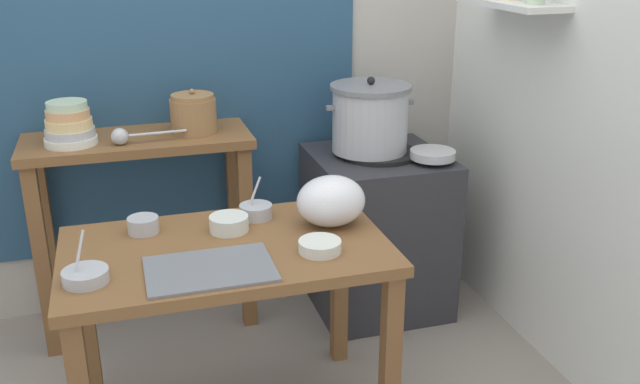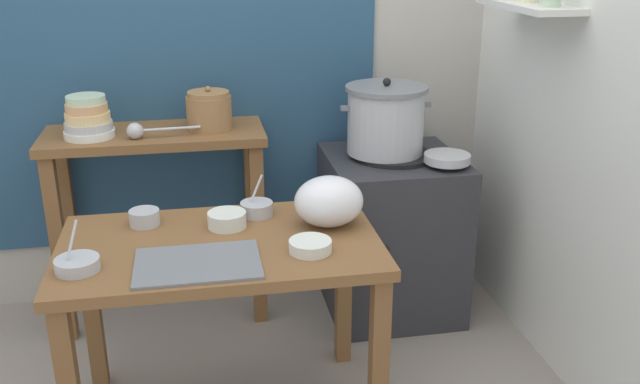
{
  "view_description": "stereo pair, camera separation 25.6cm",
  "coord_description": "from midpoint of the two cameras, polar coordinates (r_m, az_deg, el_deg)",
  "views": [
    {
      "loc": [
        -0.31,
        -2.13,
        1.72
      ],
      "look_at": [
        0.38,
        0.16,
        0.82
      ],
      "focal_mm": 38.98,
      "sensor_mm": 36.0,
      "label": 1
    },
    {
      "loc": [
        -0.06,
        -2.19,
        1.72
      ],
      "look_at": [
        0.38,
        0.16,
        0.82
      ],
      "focal_mm": 38.98,
      "sensor_mm": 36.0,
      "label": 2
    }
  ],
  "objects": [
    {
      "name": "prep_bowl_0",
      "position": [
        2.27,
        -16.32,
        -5.74
      ],
      "size": [
        0.14,
        0.14,
        0.16
      ],
      "color": "#B7BABF",
      "rests_on": "prep_table"
    },
    {
      "name": "prep_bowl_3",
      "position": [
        2.5,
        -4.77,
        -2.28
      ],
      "size": [
        0.14,
        0.14,
        0.06
      ],
      "color": "silver",
      "rests_on": "prep_table"
    },
    {
      "name": "clay_pot",
      "position": [
        3.09,
        -6.76,
        6.62
      ],
      "size": [
        0.2,
        0.2,
        0.19
      ],
      "color": "olive",
      "rests_on": "back_shelf_table"
    },
    {
      "name": "prep_bowl_1",
      "position": [
        2.6,
        -2.44,
        -1.37
      ],
      "size": [
        0.12,
        0.12,
        0.15
      ],
      "color": "#B7BABF",
      "rests_on": "prep_table"
    },
    {
      "name": "ladle",
      "position": [
        2.99,
        -12.34,
        4.9
      ],
      "size": [
        0.31,
        0.07,
        0.07
      ],
      "color": "#B7BABF",
      "rests_on": "back_shelf_table"
    },
    {
      "name": "plastic_bag",
      "position": [
        2.49,
        3.67,
        -0.83
      ],
      "size": [
        0.25,
        0.21,
        0.18
      ],
      "primitive_type": "ellipsoid",
      "color": "white",
      "rests_on": "prep_table"
    },
    {
      "name": "wall_back",
      "position": [
        3.29,
        -5.98,
        13.21
      ],
      "size": [
        4.4,
        0.12,
        2.6
      ],
      "color": "#B2ADA3",
      "rests_on": "ground"
    },
    {
      "name": "bowl_stack_enamel",
      "position": [
        3.06,
        -16.28,
        5.77
      ],
      "size": [
        0.21,
        0.21,
        0.18
      ],
      "color": "silver",
      "rests_on": "back_shelf_table"
    },
    {
      "name": "prep_table",
      "position": [
        2.45,
        -5.09,
        -6.47
      ],
      "size": [
        1.1,
        0.66,
        0.72
      ],
      "color": "brown",
      "rests_on": "ground"
    },
    {
      "name": "wall_right",
      "position": [
        2.87,
        23.42,
        10.55
      ],
      "size": [
        0.3,
        3.2,
        2.6
      ],
      "color": "silver",
      "rests_on": "ground"
    },
    {
      "name": "prep_bowl_4",
      "position": [
        2.31,
        2.37,
        -4.47
      ],
      "size": [
        0.14,
        0.14,
        0.04
      ],
      "color": "silver",
      "rests_on": "prep_table"
    },
    {
      "name": "steamer_pot",
      "position": [
        3.14,
        7.75,
        5.89
      ],
      "size": [
        0.41,
        0.36,
        0.34
      ],
      "color": "#B7BABF",
      "rests_on": "stove_block"
    },
    {
      "name": "prep_bowl_2",
      "position": [
        2.56,
        -11.48,
        -2.08
      ],
      "size": [
        0.11,
        0.11,
        0.06
      ],
      "color": "#B7BABF",
      "rests_on": "prep_table"
    },
    {
      "name": "back_shelf_table",
      "position": [
        3.17,
        -10.96,
        1.01
      ],
      "size": [
        0.96,
        0.4,
        0.9
      ],
      "color": "brown",
      "rests_on": "ground"
    },
    {
      "name": "stove_block",
      "position": [
        3.31,
        8.07,
        -3.42
      ],
      "size": [
        0.6,
        0.61,
        0.78
      ],
      "color": "#2D2D33",
      "rests_on": "ground"
    },
    {
      "name": "wide_pan",
      "position": [
        3.09,
        12.75,
        2.7
      ],
      "size": [
        0.2,
        0.2,
        0.04
      ],
      "primitive_type": "cylinder",
      "color": "#B7BABF",
      "rests_on": "stove_block"
    },
    {
      "name": "serving_tray",
      "position": [
        2.24,
        -6.8,
        -5.93
      ],
      "size": [
        0.4,
        0.28,
        0.01
      ],
      "primitive_type": "cube",
      "color": "slate",
      "rests_on": "prep_table"
    }
  ]
}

